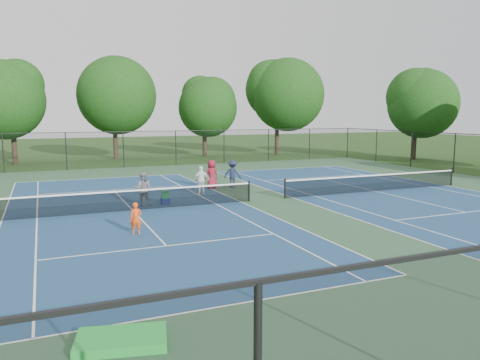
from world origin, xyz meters
name	(u,v)px	position (x,y,z in m)	size (l,w,h in m)	color
ground	(267,200)	(0.00, 0.00, 0.00)	(140.00, 140.00, 0.00)	#234716
court_pad	(267,200)	(0.00, 0.00, 0.00)	(36.00, 36.00, 0.01)	#2E5134
tennis_court_left	(133,209)	(-7.00, 0.00, 0.10)	(12.00, 23.83, 1.07)	navy
tennis_court_right	(375,190)	(7.00, 0.00, 0.10)	(12.00, 23.83, 1.07)	navy
perimeter_fence	(267,170)	(0.00, 0.00, 1.60)	(36.08, 36.08, 3.02)	black
tree_back_a	(11,95)	(-13.00, 24.00, 6.04)	(6.80, 6.80, 9.15)	#2D2116
tree_back_b	(114,92)	(-4.00, 26.00, 6.60)	(7.60, 7.60, 10.03)	#2D2116
tree_back_c	(204,104)	(5.00, 25.00, 5.48)	(6.00, 6.00, 8.40)	#2D2116
tree_back_d	(277,92)	(13.00, 24.00, 6.82)	(7.80, 7.80, 10.37)	#2D2116
tree_side_e	(416,100)	(23.00, 14.00, 5.81)	(6.60, 6.60, 8.87)	#2D2116
child_player	(136,218)	(-7.64, -4.35, 0.60)	(0.44, 0.29, 1.21)	#FD4C10
instructor	(143,189)	(-6.30, 0.98, 0.84)	(0.82, 0.64, 1.68)	gray
bystander_a	(201,180)	(-2.64, 2.99, 0.81)	(0.95, 0.39, 1.61)	white
bystander_b	(233,174)	(-0.13, 4.51, 0.85)	(1.10, 0.63, 1.70)	#1A213B
bystander_c	(212,174)	(-1.44, 4.63, 0.87)	(0.85, 0.55, 1.74)	maroon
ball_crate	(165,201)	(-5.22, 0.91, 0.16)	(0.40, 0.31, 0.31)	navy
ball_hopper	(165,194)	(-5.22, 0.91, 0.50)	(0.34, 0.28, 0.38)	green
green_tarp	(122,340)	(-9.51, -12.82, 0.10)	(1.74, 1.03, 0.19)	green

